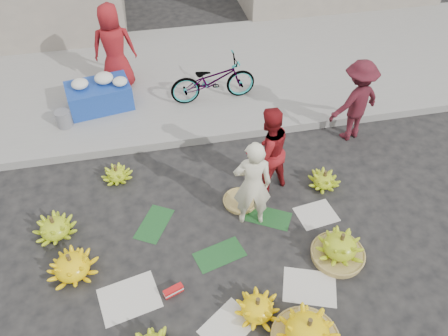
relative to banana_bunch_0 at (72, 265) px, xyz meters
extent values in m
plane|color=black|center=(1.97, 0.10, -0.17)|extent=(80.00, 80.00, 0.00)
cube|color=gray|center=(1.97, 2.30, -0.09)|extent=(40.00, 0.25, 0.15)
cube|color=gray|center=(1.97, 4.40, -0.11)|extent=(40.00, 4.00, 0.12)
cylinder|color=#44341B|center=(0.00, 0.00, 0.15)|extent=(0.05, 0.05, 0.12)
cylinder|color=#44341B|center=(2.57, -1.45, 0.27)|extent=(0.05, 0.05, 0.12)
cylinder|color=#44341B|center=(2.13, -1.02, 0.11)|extent=(0.05, 0.05, 0.12)
cylinder|color=olive|center=(3.37, -0.45, -0.12)|extent=(0.68, 0.68, 0.09)
cylinder|color=#44341B|center=(3.37, -0.45, 0.24)|extent=(0.05, 0.05, 0.12)
cylinder|color=#44341B|center=(3.67, 0.83, 0.06)|extent=(0.05, 0.05, 0.12)
cylinder|color=#44341B|center=(-0.26, 0.69, 0.12)|extent=(0.05, 0.05, 0.12)
cylinder|color=#44341B|center=(0.59, 1.62, 0.04)|extent=(0.05, 0.05, 0.12)
cylinder|color=olive|center=(2.35, 0.75, -0.14)|extent=(0.59, 0.59, 0.06)
cube|color=red|center=(1.20, -0.54, -0.11)|extent=(0.26, 0.16, 0.10)
imported|color=#EDE6C7|center=(2.41, 0.41, 0.54)|extent=(0.56, 0.42, 1.41)
imported|color=maroon|center=(2.79, 1.03, 0.53)|extent=(0.81, 0.71, 1.40)
imported|color=maroon|center=(4.54, 1.89, 0.55)|extent=(1.04, 0.78, 1.44)
cube|color=#173896|center=(0.38, 3.47, 0.18)|extent=(1.20, 0.87, 0.46)
ellipsoid|color=silver|center=(0.10, 3.43, 0.49)|extent=(0.29, 0.29, 0.16)
ellipsoid|color=silver|center=(0.51, 3.52, 0.50)|extent=(0.33, 0.33, 0.18)
ellipsoid|color=silver|center=(0.79, 3.38, 0.48)|extent=(0.26, 0.26, 0.14)
cylinder|color=slate|center=(-0.24, 3.01, 0.10)|extent=(0.26, 0.26, 0.30)
imported|color=maroon|center=(0.74, 4.15, 0.75)|extent=(0.80, 0.54, 1.60)
imported|color=gray|center=(2.43, 3.30, 0.36)|extent=(0.62, 1.59, 0.82)
camera|label=1|loc=(1.23, -3.45, 4.62)|focal=35.00mm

